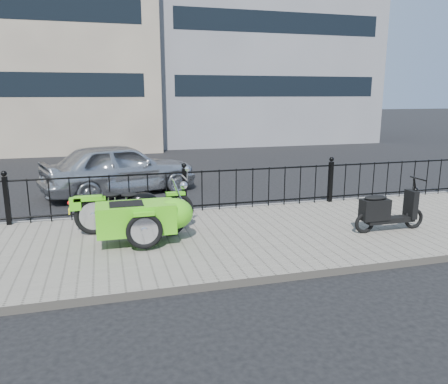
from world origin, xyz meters
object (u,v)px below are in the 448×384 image
object	(u,v)px
spare_tire	(172,218)
sedan_car	(120,168)
scooter	(386,211)
motorcycle_sidecar	(146,215)

from	to	relation	value
spare_tire	sedan_car	size ratio (longest dim) A/B	0.16
spare_tire	scooter	bearing A→B (deg)	-12.07
sedan_car	motorcycle_sidecar	bearing A→B (deg)	164.73
spare_tire	sedan_car	bearing A→B (deg)	99.52
scooter	spare_tire	xyz separation A→B (m)	(-3.86, 0.83, -0.06)
motorcycle_sidecar	scooter	xyz separation A→B (m)	(4.34, -0.64, -0.09)
motorcycle_sidecar	sedan_car	bearing A→B (deg)	93.02
motorcycle_sidecar	scooter	bearing A→B (deg)	-8.37
motorcycle_sidecar	spare_tire	bearing A→B (deg)	21.20
spare_tire	sedan_car	distance (m)	4.34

